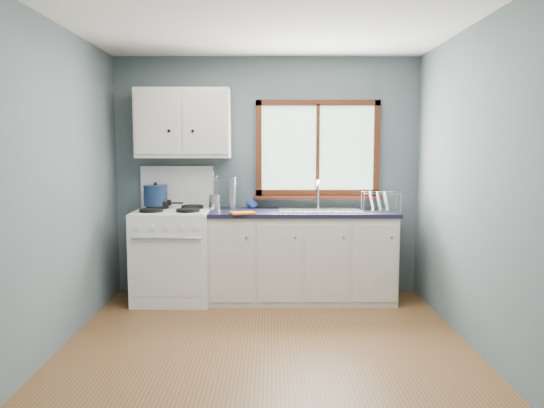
{
  "coord_description": "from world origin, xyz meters",
  "views": [
    {
      "loc": [
        0.03,
        -3.83,
        1.55
      ],
      "look_at": [
        0.05,
        0.9,
        1.05
      ],
      "focal_mm": 35.0,
      "sensor_mm": 36.0,
      "label": 1
    }
  ],
  "objects_px": {
    "skillet": "(159,203)",
    "stockpot": "(156,195)",
    "thermos": "(233,193)",
    "gas_range": "(173,253)",
    "dish_rack": "(380,205)",
    "base_cabinets": "(302,260)",
    "sink": "(320,217)",
    "utensil_crock": "(215,202)"
  },
  "relations": [
    {
      "from": "skillet",
      "to": "thermos",
      "type": "bearing_deg",
      "value": 6.38
    },
    {
      "from": "thermos",
      "to": "dish_rack",
      "type": "relative_size",
      "value": 0.82
    },
    {
      "from": "dish_rack",
      "to": "skillet",
      "type": "bearing_deg",
      "value": -178.62
    },
    {
      "from": "gas_range",
      "to": "utensil_crock",
      "type": "bearing_deg",
      "value": 19.62
    },
    {
      "from": "sink",
      "to": "thermos",
      "type": "distance_m",
      "value": 0.94
    },
    {
      "from": "skillet",
      "to": "thermos",
      "type": "xyz_separation_m",
      "value": [
        0.76,
        0.05,
        0.1
      ]
    },
    {
      "from": "thermos",
      "to": "dish_rack",
      "type": "distance_m",
      "value": 1.52
    },
    {
      "from": "gas_range",
      "to": "skillet",
      "type": "relative_size",
      "value": 3.56
    },
    {
      "from": "skillet",
      "to": "dish_rack",
      "type": "relative_size",
      "value": 0.95
    },
    {
      "from": "base_cabinets",
      "to": "stockpot",
      "type": "xyz_separation_m",
      "value": [
        -1.5,
        0.11,
        0.66
      ]
    },
    {
      "from": "gas_range",
      "to": "utensil_crock",
      "type": "height_order",
      "value": "gas_range"
    },
    {
      "from": "dish_rack",
      "to": "sink",
      "type": "bearing_deg",
      "value": -174.76
    },
    {
      "from": "stockpot",
      "to": "base_cabinets",
      "type": "bearing_deg",
      "value": -4.16
    },
    {
      "from": "gas_range",
      "to": "skillet",
      "type": "xyz_separation_m",
      "value": [
        -0.17,
        0.16,
        0.49
      ]
    },
    {
      "from": "sink",
      "to": "dish_rack",
      "type": "bearing_deg",
      "value": 0.48
    },
    {
      "from": "base_cabinets",
      "to": "sink",
      "type": "height_order",
      "value": "sink"
    },
    {
      "from": "gas_range",
      "to": "dish_rack",
      "type": "bearing_deg",
      "value": 0.64
    },
    {
      "from": "gas_range",
      "to": "skillet",
      "type": "height_order",
      "value": "gas_range"
    },
    {
      "from": "utensil_crock",
      "to": "thermos",
      "type": "relative_size",
      "value": 1.18
    },
    {
      "from": "sink",
      "to": "stockpot",
      "type": "distance_m",
      "value": 1.7
    },
    {
      "from": "dish_rack",
      "to": "thermos",
      "type": "bearing_deg",
      "value": 177.91
    },
    {
      "from": "stockpot",
      "to": "thermos",
      "type": "bearing_deg",
      "value": 5.51
    },
    {
      "from": "gas_range",
      "to": "utensil_crock",
      "type": "relative_size",
      "value": 3.49
    },
    {
      "from": "stockpot",
      "to": "dish_rack",
      "type": "distance_m",
      "value": 2.29
    },
    {
      "from": "gas_range",
      "to": "dish_rack",
      "type": "distance_m",
      "value": 2.15
    },
    {
      "from": "stockpot",
      "to": "thermos",
      "type": "xyz_separation_m",
      "value": [
        0.79,
        0.08,
        0.02
      ]
    },
    {
      "from": "thermos",
      "to": "sink",
      "type": "bearing_deg",
      "value": -11.73
    },
    {
      "from": "skillet",
      "to": "sink",
      "type": "bearing_deg",
      "value": -1.97
    },
    {
      "from": "stockpot",
      "to": "utensil_crock",
      "type": "height_order",
      "value": "utensil_crock"
    },
    {
      "from": "utensil_crock",
      "to": "skillet",
      "type": "bearing_deg",
      "value": 179.03
    },
    {
      "from": "skillet",
      "to": "thermos",
      "type": "height_order",
      "value": "thermos"
    },
    {
      "from": "sink",
      "to": "utensil_crock",
      "type": "xyz_separation_m",
      "value": [
        -1.07,
        0.13,
        0.14
      ]
    },
    {
      "from": "skillet",
      "to": "stockpot",
      "type": "bearing_deg",
      "value": -132.95
    },
    {
      "from": "gas_range",
      "to": "base_cabinets",
      "type": "height_order",
      "value": "gas_range"
    },
    {
      "from": "stockpot",
      "to": "dish_rack",
      "type": "xyz_separation_m",
      "value": [
        2.29,
        -0.1,
        -0.1
      ]
    },
    {
      "from": "skillet",
      "to": "dish_rack",
      "type": "height_order",
      "value": "dish_rack"
    },
    {
      "from": "dish_rack",
      "to": "utensil_crock",
      "type": "bearing_deg",
      "value": -179.44
    },
    {
      "from": "sink",
      "to": "gas_range",
      "type": "bearing_deg",
      "value": -179.29
    },
    {
      "from": "skillet",
      "to": "stockpot",
      "type": "height_order",
      "value": "stockpot"
    },
    {
      "from": "skillet",
      "to": "utensil_crock",
      "type": "distance_m",
      "value": 0.58
    },
    {
      "from": "gas_range",
      "to": "skillet",
      "type": "bearing_deg",
      "value": 136.68
    },
    {
      "from": "base_cabinets",
      "to": "stockpot",
      "type": "height_order",
      "value": "stockpot"
    }
  ]
}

